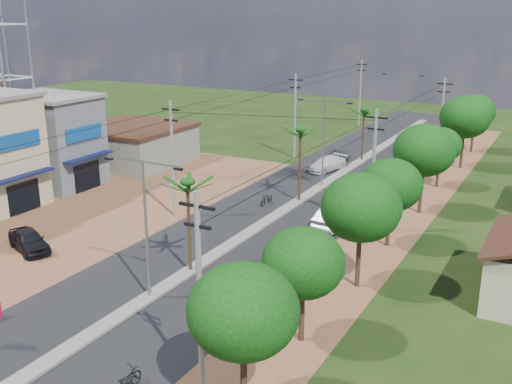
{
  "coord_description": "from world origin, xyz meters",
  "views": [
    {
      "loc": [
        19.77,
        -23.81,
        15.56
      ],
      "look_at": [
        0.16,
        12.14,
        3.0
      ],
      "focal_mm": 42.0,
      "sensor_mm": 36.0,
      "label": 1
    }
  ],
  "objects_px": {
    "car_parked_dark": "(29,241)",
    "moto_rider_east": "(125,382)",
    "car_white_far": "(327,164)",
    "car_silver_mid": "(336,217)"
  },
  "relations": [
    {
      "from": "car_silver_mid",
      "to": "moto_rider_east",
      "type": "distance_m",
      "value": 23.09
    },
    {
      "from": "car_silver_mid",
      "to": "car_white_far",
      "type": "height_order",
      "value": "car_silver_mid"
    },
    {
      "from": "car_silver_mid",
      "to": "car_parked_dark",
      "type": "distance_m",
      "value": 21.62
    },
    {
      "from": "car_parked_dark",
      "to": "moto_rider_east",
      "type": "relative_size",
      "value": 2.22
    },
    {
      "from": "moto_rider_east",
      "to": "car_parked_dark",
      "type": "bearing_deg",
      "value": -27.33
    },
    {
      "from": "car_silver_mid",
      "to": "car_white_far",
      "type": "relative_size",
      "value": 1.05
    },
    {
      "from": "car_white_far",
      "to": "car_parked_dark",
      "type": "relative_size",
      "value": 1.1
    },
    {
      "from": "car_parked_dark",
      "to": "moto_rider_east",
      "type": "xyz_separation_m",
      "value": [
        15.89,
        -8.97,
        -0.22
      ]
    },
    {
      "from": "car_white_far",
      "to": "moto_rider_east",
      "type": "xyz_separation_m",
      "value": [
        6.32,
        -37.9,
        -0.17
      ]
    },
    {
      "from": "car_white_far",
      "to": "car_parked_dark",
      "type": "xyz_separation_m",
      "value": [
        -9.58,
        -28.93,
        0.05
      ]
    }
  ]
}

